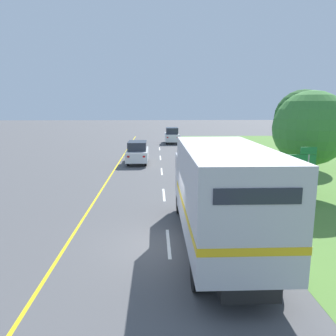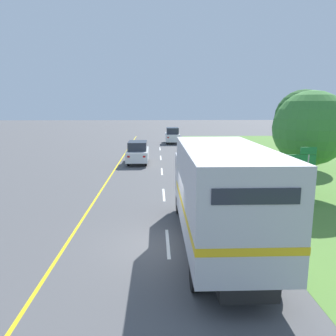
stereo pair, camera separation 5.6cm
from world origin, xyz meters
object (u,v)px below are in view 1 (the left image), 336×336
lead_car_white (138,152)px  lead_car_white_ahead (172,135)px  highway_sign (291,170)px  horse_trailer_truck (220,192)px  roadside_tree_near (311,128)px  roadside_tree_mid (303,118)px

lead_car_white → lead_car_white_ahead: size_ratio=1.05×
lead_car_white → highway_sign: size_ratio=1.40×
horse_trailer_truck → lead_car_white: bearing=102.1°
lead_car_white → lead_car_white_ahead: 15.51m
roadside_tree_near → roadside_tree_mid: 9.23m
horse_trailer_truck → lead_car_white_ahead: size_ratio=2.12×
lead_car_white → highway_sign: bearing=-60.3°
highway_sign → roadside_tree_near: 4.29m
horse_trailer_truck → lead_car_white_ahead: (-0.03, 32.49, -1.03)m
highway_sign → roadside_tree_near: (2.30, 3.21, 1.68)m
horse_trailer_truck → lead_car_white: horse_trailer_truck is taller
roadside_tree_near → lead_car_white_ahead: bearing=104.0°
lead_car_white → horse_trailer_truck: bearing=-77.9°
horse_trailer_truck → highway_sign: size_ratio=2.83×
horse_trailer_truck → lead_car_white: (-3.75, 17.43, -1.09)m
highway_sign → lead_car_white: bearing=119.7°
roadside_tree_near → roadside_tree_mid: roadside_tree_mid is taller
roadside_tree_near → roadside_tree_mid: bearing=68.3°
lead_car_white_ahead → highway_sign: (4.08, -28.71, 1.02)m
lead_car_white_ahead → roadside_tree_mid: (9.79, -16.92, 2.93)m
roadside_tree_near → roadside_tree_mid: size_ratio=0.93×
lead_car_white_ahead → highway_sign: highway_sign is taller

